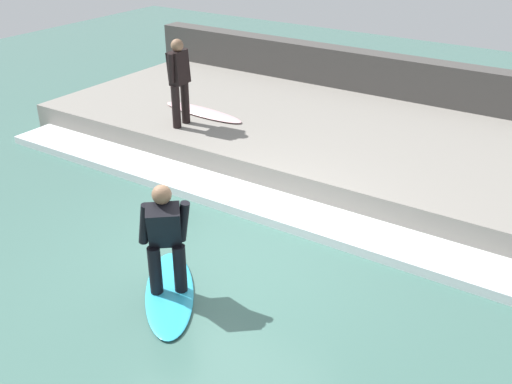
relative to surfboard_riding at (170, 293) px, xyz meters
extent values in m
plane|color=#426B60|center=(1.08, -0.11, -0.03)|extent=(28.00, 28.00, 0.00)
cube|color=gray|center=(5.12, -0.11, 0.22)|extent=(4.40, 12.35, 0.49)
cube|color=#474442|center=(7.57, -0.11, 0.64)|extent=(0.50, 12.97, 1.33)
cube|color=white|center=(2.50, -0.11, 0.04)|extent=(0.85, 11.74, 0.14)
ellipsoid|color=#2DADD1|center=(0.00, 0.00, 0.00)|extent=(1.75, 1.61, 0.06)
cylinder|color=black|center=(-0.10, 0.11, 0.35)|extent=(0.16, 0.16, 0.63)
cylinder|color=black|center=(0.10, -0.11, 0.35)|extent=(0.16, 0.16, 0.63)
cube|color=black|center=(0.00, 0.00, 0.96)|extent=(0.59, 0.58, 0.64)
sphere|color=#846047|center=(0.00, 0.00, 1.36)|extent=(0.23, 0.23, 0.23)
cylinder|color=black|center=(-0.14, 0.17, 0.99)|extent=(0.11, 0.20, 0.54)
cylinder|color=black|center=(0.14, -0.17, 0.99)|extent=(0.11, 0.20, 0.54)
cylinder|color=black|center=(3.81, 2.83, 0.86)|extent=(0.16, 0.16, 0.80)
cylinder|color=black|center=(3.52, 2.80, 0.86)|extent=(0.16, 0.16, 0.80)
cube|color=black|center=(3.66, 2.81, 1.56)|extent=(0.41, 0.30, 0.61)
sphere|color=#846047|center=(3.66, 2.81, 1.96)|extent=(0.23, 0.23, 0.23)
cylinder|color=black|center=(3.88, 2.83, 1.60)|extent=(0.11, 0.13, 0.53)
cylinder|color=black|center=(3.44, 2.79, 1.60)|extent=(0.11, 0.13, 0.53)
ellipsoid|color=beige|center=(4.39, 2.88, 0.49)|extent=(0.61, 1.98, 0.06)
camera|label=1|loc=(-4.42, -4.19, 4.45)|focal=42.00mm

